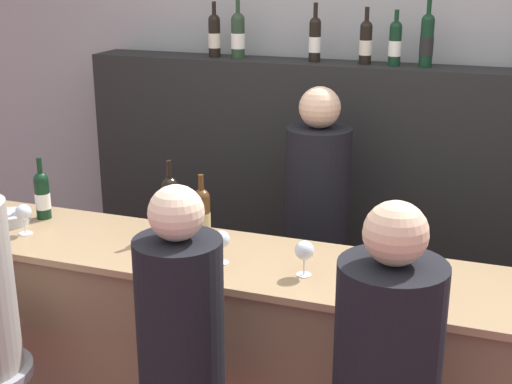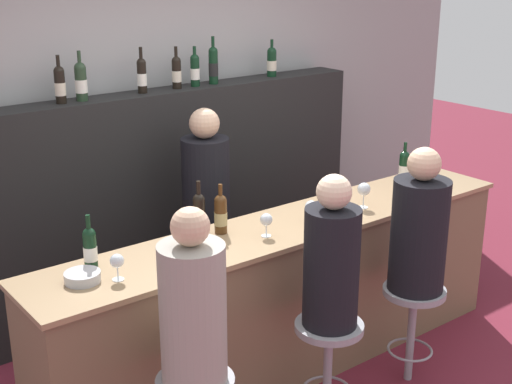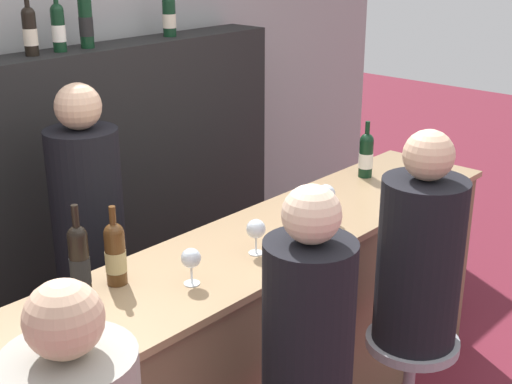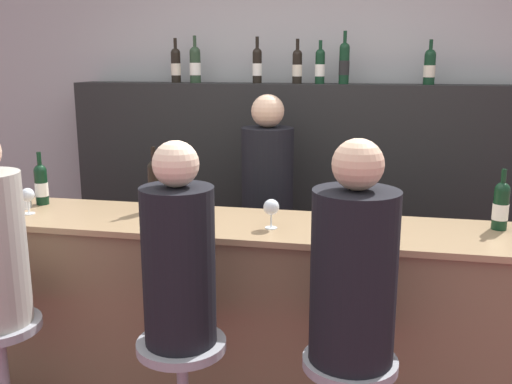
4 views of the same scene
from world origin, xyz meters
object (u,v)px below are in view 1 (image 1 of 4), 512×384
at_px(wine_bottle_backbar_4, 395,43).
at_px(wine_bottle_backbar_5, 427,40).
at_px(wine_bottle_backbar_2, 315,39).
at_px(wine_glass_1, 221,240).
at_px(wine_bottle_counter_0, 42,195).
at_px(metal_bowl, 10,218).
at_px(wine_glass_3, 424,263).
at_px(wine_bottle_counter_2, 202,214).
at_px(wine_bottle_counter_1, 170,206).
at_px(wine_bottle_backbar_3, 366,42).
at_px(wine_glass_0, 24,213).
at_px(guest_seated_right, 388,355).
at_px(wine_bottle_backbar_0, 214,35).
at_px(wine_glass_2, 304,251).
at_px(guest_seated_middle, 180,319).
at_px(bartender, 316,250).
at_px(wine_bottle_backbar_1, 238,35).

distance_m(wine_bottle_backbar_4, wine_bottle_backbar_5, 0.16).
relative_size(wine_bottle_backbar_2, wine_glass_1, 2.27).
bearing_deg(wine_bottle_counter_0, metal_bowl, -131.67).
bearing_deg(wine_glass_3, wine_bottle_counter_2, 168.15).
xyz_separation_m(wine_bottle_counter_1, wine_bottle_backbar_4, (0.76, 1.17, 0.61)).
distance_m(wine_bottle_backbar_3, wine_glass_0, 1.95).
xyz_separation_m(wine_bottle_backbar_2, wine_glass_1, (0.01, -1.38, -0.66)).
relative_size(wine_bottle_backbar_2, wine_bottle_backbar_5, 0.91).
xyz_separation_m(wine_bottle_backbar_3, guest_seated_right, (0.48, -1.87, -0.74)).
bearing_deg(wine_bottle_backbar_3, wine_glass_1, -101.31).
relative_size(wine_bottle_counter_2, wine_bottle_backbar_0, 0.96).
distance_m(wine_bottle_backbar_3, metal_bowl, 2.02).
height_order(wine_bottle_counter_1, wine_glass_2, wine_bottle_counter_1).
relative_size(wine_glass_2, guest_seated_middle, 0.17).
bearing_deg(wine_bottle_backbar_0, wine_glass_3, -44.53).
relative_size(wine_bottle_counter_0, wine_glass_1, 2.13).
xyz_separation_m(wine_bottle_counter_1, guest_seated_right, (1.08, -0.70, -0.13)).
xyz_separation_m(wine_bottle_backbar_2, guest_seated_middle, (0.06, -1.87, -0.75)).
relative_size(wine_bottle_backbar_3, wine_glass_2, 2.08).
bearing_deg(guest_seated_middle, wine_glass_0, 153.73).
xyz_separation_m(wine_bottle_backbar_2, bartender, (0.17, -0.51, -1.02)).
relative_size(wine_bottle_backbar_4, guest_seated_right, 0.33).
bearing_deg(wine_glass_1, guest_seated_middle, -84.18).
bearing_deg(wine_bottle_backbar_0, wine_glass_2, -55.49).
bearing_deg(wine_bottle_backbar_5, wine_bottle_counter_2, -123.30).
relative_size(wine_bottle_counter_0, wine_bottle_counter_2, 1.00).
height_order(wine_bottle_backbar_0, wine_glass_1, wine_bottle_backbar_0).
distance_m(wine_bottle_backbar_5, bartender, 1.23).
bearing_deg(wine_bottle_counter_1, wine_bottle_backbar_3, 62.85).
xyz_separation_m(wine_bottle_backbar_1, metal_bowl, (-0.64, -1.29, -0.74)).
height_order(wine_bottle_backbar_1, wine_glass_0, wine_bottle_backbar_1).
bearing_deg(wine_bottle_backbar_3, wine_bottle_counter_0, -137.35).
height_order(wine_bottle_backbar_1, guest_seated_middle, wine_bottle_backbar_1).
xyz_separation_m(wine_bottle_counter_0, wine_glass_1, (1.00, -0.20, -0.02)).
bearing_deg(wine_bottle_backbar_5, wine_glass_0, -138.28).
xyz_separation_m(metal_bowl, guest_seated_middle, (1.15, -0.58, -0.02)).
relative_size(wine_bottle_backbar_1, guest_seated_right, 0.37).
xyz_separation_m(wine_bottle_counter_1, wine_glass_1, (0.33, -0.20, -0.04)).
bearing_deg(wine_bottle_counter_0, wine_glass_2, -8.66).
xyz_separation_m(wine_bottle_counter_1, wine_bottle_backbar_3, (0.60, 1.17, 0.61)).
xyz_separation_m(wine_bottle_backbar_0, wine_bottle_backbar_4, (1.03, 0.00, -0.00)).
distance_m(wine_bottle_backbar_0, wine_bottle_backbar_5, 1.19).
distance_m(wine_bottle_counter_0, wine_glass_0, 0.21).
xyz_separation_m(wine_bottle_backbar_2, wine_bottle_backbar_4, (0.44, -0.00, -0.01)).
height_order(wine_bottle_counter_1, guest_seated_right, guest_seated_right).
relative_size(wine_bottle_counter_1, wine_glass_2, 2.41).
distance_m(wine_bottle_backbar_3, bartender, 1.14).
distance_m(wine_bottle_counter_2, wine_glass_1, 0.27).
distance_m(wine_bottle_backbar_0, guest_seated_middle, 2.12).
bearing_deg(bartender, wine_bottle_backbar_1, 140.69).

